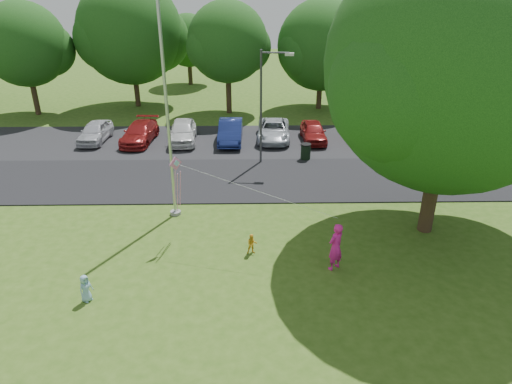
{
  "coord_description": "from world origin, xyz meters",
  "views": [
    {
      "loc": [
        -0.04,
        -14.17,
        10.18
      ],
      "look_at": [
        0.29,
        4.0,
        1.6
      ],
      "focal_mm": 32.0,
      "sensor_mm": 36.0,
      "label": 1
    }
  ],
  "objects_px": {
    "big_tree": "(451,73)",
    "child_yellow": "(252,244)",
    "flagpole": "(169,130)",
    "child_blue": "(86,288)",
    "street_lamp": "(266,98)",
    "kite": "(180,175)",
    "trash_can": "(306,152)",
    "woman": "(335,247)"
  },
  "relations": [
    {
      "from": "street_lamp",
      "to": "child_blue",
      "type": "height_order",
      "value": "street_lamp"
    },
    {
      "from": "child_yellow",
      "to": "kite",
      "type": "xyz_separation_m",
      "value": [
        -2.87,
        1.2,
        2.56
      ]
    },
    {
      "from": "street_lamp",
      "to": "child_blue",
      "type": "distance_m",
      "value": 14.9
    },
    {
      "from": "kite",
      "to": "flagpole",
      "type": "bearing_deg",
      "value": 64.42
    },
    {
      "from": "woman",
      "to": "street_lamp",
      "type": "bearing_deg",
      "value": -117.02
    },
    {
      "from": "big_tree",
      "to": "woman",
      "type": "xyz_separation_m",
      "value": [
        -4.46,
        -2.8,
        -5.91
      ]
    },
    {
      "from": "street_lamp",
      "to": "child_yellow",
      "type": "relative_size",
      "value": 7.63
    },
    {
      "from": "street_lamp",
      "to": "kite",
      "type": "distance_m",
      "value": 9.62
    },
    {
      "from": "big_tree",
      "to": "child_yellow",
      "type": "bearing_deg",
      "value": -167.5
    },
    {
      "from": "flagpole",
      "to": "big_tree",
      "type": "bearing_deg",
      "value": -8.96
    },
    {
      "from": "kite",
      "to": "woman",
      "type": "bearing_deg",
      "value": -64.3
    },
    {
      "from": "big_tree",
      "to": "child_yellow",
      "type": "xyz_separation_m",
      "value": [
        -7.6,
        -1.69,
        -6.44
      ]
    },
    {
      "from": "flagpole",
      "to": "child_yellow",
      "type": "relative_size",
      "value": 11.52
    },
    {
      "from": "street_lamp",
      "to": "trash_can",
      "type": "relative_size",
      "value": 6.51
    },
    {
      "from": "street_lamp",
      "to": "child_yellow",
      "type": "bearing_deg",
      "value": -89.99
    },
    {
      "from": "big_tree",
      "to": "flagpole",
      "type": "bearing_deg",
      "value": 171.04
    },
    {
      "from": "child_blue",
      "to": "flagpole",
      "type": "bearing_deg",
      "value": 13.44
    },
    {
      "from": "big_tree",
      "to": "child_blue",
      "type": "distance_m",
      "value": 15.48
    },
    {
      "from": "woman",
      "to": "child_blue",
      "type": "bearing_deg",
      "value": -27.18
    },
    {
      "from": "flagpole",
      "to": "child_blue",
      "type": "relative_size",
      "value": 9.71
    },
    {
      "from": "big_tree",
      "to": "child_yellow",
      "type": "relative_size",
      "value": 13.9
    },
    {
      "from": "street_lamp",
      "to": "kite",
      "type": "bearing_deg",
      "value": -108.05
    },
    {
      "from": "flagpole",
      "to": "kite",
      "type": "relative_size",
      "value": 1.56
    },
    {
      "from": "big_tree",
      "to": "kite",
      "type": "bearing_deg",
      "value": -177.34
    },
    {
      "from": "child_yellow",
      "to": "street_lamp",
      "type": "bearing_deg",
      "value": 76.57
    },
    {
      "from": "big_tree",
      "to": "woman",
      "type": "distance_m",
      "value": 7.91
    },
    {
      "from": "street_lamp",
      "to": "big_tree",
      "type": "xyz_separation_m",
      "value": [
        6.71,
        -8.31,
        2.9
      ]
    },
    {
      "from": "street_lamp",
      "to": "child_yellow",
      "type": "height_order",
      "value": "street_lamp"
    },
    {
      "from": "woman",
      "to": "kite",
      "type": "xyz_separation_m",
      "value": [
        -6.01,
        2.31,
        2.02
      ]
    },
    {
      "from": "trash_can",
      "to": "woman",
      "type": "bearing_deg",
      "value": -91.24
    },
    {
      "from": "child_blue",
      "to": "kite",
      "type": "height_order",
      "value": "kite"
    },
    {
      "from": "trash_can",
      "to": "child_yellow",
      "type": "xyz_separation_m",
      "value": [
        -3.39,
        -10.47,
        -0.08
      ]
    },
    {
      "from": "child_yellow",
      "to": "child_blue",
      "type": "distance_m",
      "value": 6.43
    },
    {
      "from": "child_yellow",
      "to": "child_blue",
      "type": "height_order",
      "value": "child_blue"
    },
    {
      "from": "flagpole",
      "to": "kite",
      "type": "bearing_deg",
      "value": -72.34
    },
    {
      "from": "flagpole",
      "to": "woman",
      "type": "xyz_separation_m",
      "value": [
        6.73,
        -4.57,
        -3.2
      ]
    },
    {
      "from": "flagpole",
      "to": "child_yellow",
      "type": "bearing_deg",
      "value": -43.89
    },
    {
      "from": "big_tree",
      "to": "trash_can",
      "type": "bearing_deg",
      "value": 115.59
    },
    {
      "from": "flagpole",
      "to": "trash_can",
      "type": "distance_m",
      "value": 10.55
    },
    {
      "from": "flagpole",
      "to": "big_tree",
      "type": "xyz_separation_m",
      "value": [
        11.19,
        -1.76,
        2.71
      ]
    },
    {
      "from": "big_tree",
      "to": "child_yellow",
      "type": "height_order",
      "value": "big_tree"
    },
    {
      "from": "flagpole",
      "to": "trash_can",
      "type": "relative_size",
      "value": 9.83
    }
  ]
}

